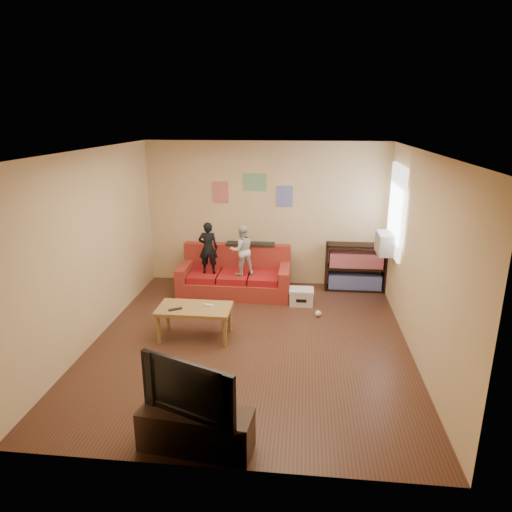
# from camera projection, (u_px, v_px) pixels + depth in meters

# --- Properties ---
(room_shell) EXTENTS (4.52, 5.02, 2.72)m
(room_shell) POSITION_uv_depth(u_px,v_px,m) (250.00, 252.00, 6.21)
(room_shell) COLOR #512F22
(room_shell) RESTS_ON ground
(sofa) EXTENTS (1.99, 0.92, 0.88)m
(sofa) POSITION_uv_depth(u_px,v_px,m) (235.00, 277.00, 8.35)
(sofa) COLOR #A03026
(sofa) RESTS_ON ground
(child_a) EXTENTS (0.35, 0.24, 0.94)m
(child_a) POSITION_uv_depth(u_px,v_px,m) (208.00, 248.00, 8.06)
(child_a) COLOR black
(child_a) RESTS_ON sofa
(child_b) EXTENTS (0.54, 0.49, 0.90)m
(child_b) POSITION_uv_depth(u_px,v_px,m) (242.00, 250.00, 8.01)
(child_b) COLOR silver
(child_b) RESTS_ON sofa
(coffee_table) EXTENTS (1.06, 0.58, 0.48)m
(coffee_table) POSITION_uv_depth(u_px,v_px,m) (195.00, 312.00, 6.61)
(coffee_table) COLOR #A27C43
(coffee_table) RESTS_ON ground
(remote) EXTENTS (0.19, 0.14, 0.02)m
(remote) POSITION_uv_depth(u_px,v_px,m) (175.00, 309.00, 6.50)
(remote) COLOR black
(remote) RESTS_ON coffee_table
(game_controller) EXTENTS (0.15, 0.08, 0.03)m
(game_controller) POSITION_uv_depth(u_px,v_px,m) (209.00, 305.00, 6.62)
(game_controller) COLOR white
(game_controller) RESTS_ON coffee_table
(bookshelf) EXTENTS (1.10, 0.33, 0.88)m
(bookshelf) POSITION_uv_depth(u_px,v_px,m) (355.00, 269.00, 8.47)
(bookshelf) COLOR black
(bookshelf) RESTS_ON ground
(window) EXTENTS (0.04, 1.08, 1.48)m
(window) POSITION_uv_depth(u_px,v_px,m) (396.00, 211.00, 7.46)
(window) COLOR white
(window) RESTS_ON room_shell
(ac_unit) EXTENTS (0.28, 0.55, 0.35)m
(ac_unit) POSITION_uv_depth(u_px,v_px,m) (386.00, 243.00, 7.64)
(ac_unit) COLOR #B7B2A3
(ac_unit) RESTS_ON window
(artwork_left) EXTENTS (0.30, 0.01, 0.40)m
(artwork_left) POSITION_uv_depth(u_px,v_px,m) (220.00, 193.00, 8.53)
(artwork_left) COLOR #D87266
(artwork_left) RESTS_ON room_shell
(artwork_center) EXTENTS (0.42, 0.01, 0.32)m
(artwork_center) POSITION_uv_depth(u_px,v_px,m) (255.00, 182.00, 8.41)
(artwork_center) COLOR #72B27F
(artwork_center) RESTS_ON room_shell
(artwork_right) EXTENTS (0.30, 0.01, 0.38)m
(artwork_right) POSITION_uv_depth(u_px,v_px,m) (284.00, 196.00, 8.43)
(artwork_right) COLOR #727FCC
(artwork_right) RESTS_ON room_shell
(file_box) EXTENTS (0.41, 0.31, 0.29)m
(file_box) POSITION_uv_depth(u_px,v_px,m) (301.00, 297.00, 7.85)
(file_box) COLOR white
(file_box) RESTS_ON ground
(tv_stand) EXTENTS (1.15, 0.49, 0.42)m
(tv_stand) POSITION_uv_depth(u_px,v_px,m) (196.00, 430.00, 4.43)
(tv_stand) COLOR #3B281D
(tv_stand) RESTS_ON ground
(television) EXTENTS (1.00, 0.51, 0.59)m
(television) POSITION_uv_depth(u_px,v_px,m) (194.00, 385.00, 4.29)
(television) COLOR black
(television) RESTS_ON tv_stand
(tissue) EXTENTS (0.11, 0.11, 0.10)m
(tissue) POSITION_uv_depth(u_px,v_px,m) (318.00, 314.00, 7.40)
(tissue) COLOR silver
(tissue) RESTS_ON ground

